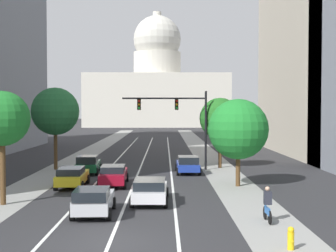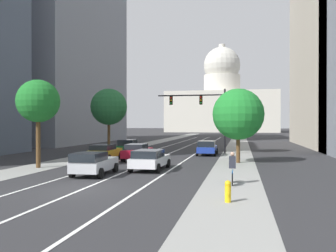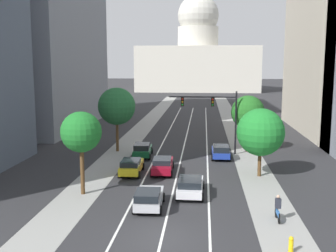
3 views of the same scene
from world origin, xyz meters
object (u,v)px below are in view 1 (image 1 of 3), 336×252
fire_hydrant (291,238)px  street_tree_mid_left (55,111)px  car_green (88,164)px  car_crimson (113,175)px  street_tree_near_right (238,129)px  traffic_signal_mast (180,114)px  cyclist (268,205)px  car_blue (188,164)px  car_yellow (72,176)px  capitol_building (157,88)px  street_tree_near_left (2,119)px  car_silver (93,200)px  car_white (150,190)px  street_tree_far_right (220,119)px

fire_hydrant → street_tree_mid_left: size_ratio=0.12×
car_green → car_crimson: size_ratio=0.92×
fire_hydrant → street_tree_near_right: bearing=88.9°
traffic_signal_mast → cyclist: (3.57, -19.52, -4.09)m
car_blue → traffic_signal_mast: size_ratio=0.56×
cyclist → street_tree_mid_left: bearing=35.8°
car_yellow → street_tree_near_right: (11.59, 0.29, 3.26)m
capitol_building → street_tree_near_right: (7.40, -113.81, -7.66)m
street_tree_near_right → street_tree_mid_left: street_tree_mid_left is taller
street_tree_mid_left → street_tree_near_left: 15.64m
car_crimson → street_tree_near_right: size_ratio=0.79×
car_silver → street_tree_near_right: street_tree_near_right is taller
car_yellow → car_silver: car_silver is taller
capitol_building → car_white: capitol_building is taller
car_white → car_yellow: bearing=45.9°
cyclist → street_tree_near_right: size_ratio=0.28×
fire_hydrant → street_tree_near_right: size_ratio=0.15×
car_white → street_tree_near_left: street_tree_near_left is taller
traffic_signal_mast → street_tree_near_left: (-10.57, -15.25, -0.07)m
capitol_building → street_tree_mid_left: capitol_building is taller
car_blue → fire_hydrant: bearing=-172.9°
street_tree_mid_left → street_tree_near_left: street_tree_mid_left is taller
street_tree_near_right → fire_hydrant: bearing=-91.1°
street_tree_near_right → car_silver: bearing=-133.9°
street_tree_far_right → street_tree_near_left: 22.02m
car_yellow → street_tree_near_left: bearing=154.1°
car_white → car_silver: size_ratio=1.10×
car_green → car_yellow: car_green is taller
traffic_signal_mast → street_tree_near_left: size_ratio=1.16×
car_green → car_white: (5.59, -12.50, -0.03)m
street_tree_far_right → cyclist: bearing=-90.4°
car_yellow → street_tree_near_left: street_tree_near_left is taller
car_green → car_crimson: car_green is taller
car_silver → car_green: bearing=8.6°
car_white → cyclist: cyclist is taller
car_yellow → street_tree_mid_left: street_tree_mid_left is taller
car_yellow → cyclist: bearing=-133.7°
street_tree_near_left → car_yellow: bearing=65.6°
car_silver → street_tree_near_left: size_ratio=0.63×
car_blue → street_tree_near_right: size_ratio=0.69×
car_blue → car_silver: car_blue is taller
car_blue → street_tree_far_right: size_ratio=0.65×
street_tree_near_left → car_silver: bearing=-26.8°
traffic_signal_mast → street_tree_far_right: size_ratio=1.16×
capitol_building → car_crimson: (-1.40, -113.38, -10.91)m
street_tree_near_right → car_blue: bearing=115.7°
street_tree_near_right → traffic_signal_mast: bearing=113.0°
capitol_building → car_yellow: capitol_building is taller
street_tree_near_right → street_tree_far_right: bearing=90.3°
capitol_building → fire_hydrant: (7.12, -128.93, -11.22)m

